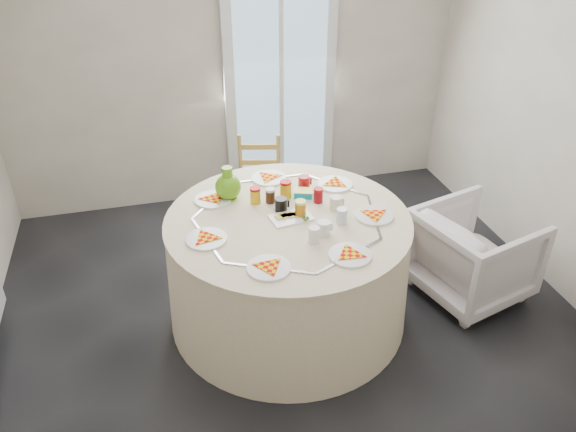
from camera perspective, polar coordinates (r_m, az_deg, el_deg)
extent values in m
plane|color=black|center=(3.91, 0.62, -11.40)|extent=(4.00, 4.00, 0.00)
cube|color=#BCB5A3|center=(5.01, -5.59, 15.60)|extent=(4.00, 0.02, 2.60)
cube|color=silver|center=(5.11, -0.80, 13.13)|extent=(1.00, 0.08, 2.10)
cylinder|color=beige|center=(3.80, 0.00, -5.48)|extent=(1.62, 1.62, 0.82)
imported|color=silver|center=(4.20, 18.44, -3.05)|extent=(0.83, 0.86, 0.73)
cube|color=#0792A5|center=(3.81, 1.55, 2.00)|extent=(0.15, 0.13, 0.05)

